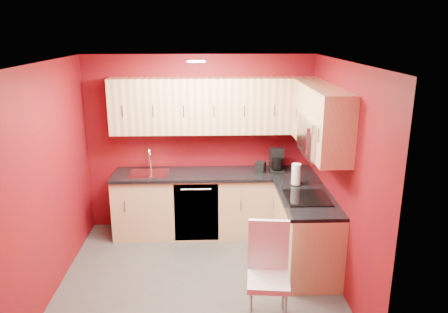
{
  "coord_description": "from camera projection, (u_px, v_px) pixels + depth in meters",
  "views": [
    {
      "loc": [
        0.13,
        -4.55,
        2.82
      ],
      "look_at": [
        0.31,
        0.55,
        1.33
      ],
      "focal_mm": 35.0,
      "sensor_mm": 36.0,
      "label": 1
    }
  ],
  "objects": [
    {
      "name": "paper_towel",
      "position": [
        296.0,
        174.0,
        5.54
      ],
      "size": [
        0.2,
        0.2,
        0.28
      ],
      "primitive_type": null,
      "rotation": [
        0.0,
        0.0,
        -0.31
      ],
      "color": "silver",
      "rests_on": "countertop_right"
    },
    {
      "name": "countertop_right",
      "position": [
        307.0,
        199.0,
        5.17
      ],
      "size": [
        0.63,
        1.27,
        0.04
      ],
      "primitive_type": "cube",
      "color": "black",
      "rests_on": "base_cabinets_right"
    },
    {
      "name": "wall_right",
      "position": [
        341.0,
        176.0,
        4.86
      ],
      "size": [
        0.0,
        3.0,
        3.0
      ],
      "primitive_type": "plane",
      "rotation": [
        1.57,
        0.0,
        -1.57
      ],
      "color": "maroon",
      "rests_on": "floor"
    },
    {
      "name": "floor",
      "position": [
        199.0,
        278.0,
        5.16
      ],
      "size": [
        3.2,
        3.2,
        0.0
      ],
      "primitive_type": "plane",
      "color": "#464441",
      "rests_on": "ground"
    },
    {
      "name": "wall_back",
      "position": [
        200.0,
        143.0,
        6.24
      ],
      "size": [
        3.2,
        0.0,
        3.2
      ],
      "primitive_type": "plane",
      "rotation": [
        1.57,
        0.0,
        0.0
      ],
      "color": "maroon",
      "rests_on": "floor"
    },
    {
      "name": "countertop_back",
      "position": [
        214.0,
        174.0,
        6.05
      ],
      "size": [
        2.8,
        0.63,
        0.04
      ],
      "primitive_type": "cube",
      "color": "black",
      "rests_on": "base_cabinets_back"
    },
    {
      "name": "ceiling",
      "position": [
        195.0,
        62.0,
        4.45
      ],
      "size": [
        3.2,
        3.2,
        0.0
      ],
      "primitive_type": "plane",
      "rotation": [
        3.14,
        0.0,
        0.0
      ],
      "color": "white",
      "rests_on": "wall_back"
    },
    {
      "name": "microwave",
      "position": [
        321.0,
        136.0,
        4.93
      ],
      "size": [
        0.42,
        0.76,
        0.42
      ],
      "color": "silver",
      "rests_on": "upper_cabinets_right"
    },
    {
      "name": "sink",
      "position": [
        149.0,
        171.0,
        6.02
      ],
      "size": [
        0.52,
        0.42,
        0.35
      ],
      "color": "silver",
      "rests_on": "countertop_back"
    },
    {
      "name": "napkin_holder",
      "position": [
        260.0,
        167.0,
        6.06
      ],
      "size": [
        0.17,
        0.17,
        0.14
      ],
      "primitive_type": null,
      "rotation": [
        0.0,
        0.0,
        -0.4
      ],
      "color": "black",
      "rests_on": "countertop_back"
    },
    {
      "name": "coffee_maker",
      "position": [
        277.0,
        161.0,
        6.04
      ],
      "size": [
        0.2,
        0.26,
        0.32
      ],
      "primitive_type": null,
      "rotation": [
        0.0,
        0.0,
        0.02
      ],
      "color": "black",
      "rests_on": "countertop_back"
    },
    {
      "name": "upper_cabinets_right",
      "position": [
        319.0,
        112.0,
        5.1
      ],
      "size": [
        0.35,
        1.55,
        0.75
      ],
      "color": "#E5B981",
      "rests_on": "wall_right"
    },
    {
      "name": "downlight",
      "position": [
        196.0,
        61.0,
        4.75
      ],
      "size": [
        0.2,
        0.2,
        0.01
      ],
      "primitive_type": "cylinder",
      "color": "white",
      "rests_on": "ceiling"
    },
    {
      "name": "base_cabinets_right",
      "position": [
        306.0,
        233.0,
        5.32
      ],
      "size": [
        0.6,
        1.3,
        0.87
      ],
      "primitive_type": "cube",
      "color": "tan",
      "rests_on": "floor"
    },
    {
      "name": "wall_front",
      "position": [
        193.0,
        241.0,
        3.37
      ],
      "size": [
        3.2,
        0.0,
        3.2
      ],
      "primitive_type": "plane",
      "rotation": [
        -1.57,
        0.0,
        0.0
      ],
      "color": "maroon",
      "rests_on": "floor"
    },
    {
      "name": "base_cabinets_back",
      "position": [
        215.0,
        204.0,
        6.19
      ],
      "size": [
        2.8,
        0.6,
        0.87
      ],
      "primitive_type": "cube",
      "color": "tan",
      "rests_on": "floor"
    },
    {
      "name": "upper_cabinets_back",
      "position": [
        214.0,
        106.0,
        5.92
      ],
      "size": [
        2.8,
        0.35,
        0.75
      ],
      "primitive_type": "cube",
      "color": "#E5B981",
      "rests_on": "wall_back"
    },
    {
      "name": "cooktop",
      "position": [
        307.0,
        198.0,
        5.13
      ],
      "size": [
        0.5,
        0.55,
        0.01
      ],
      "primitive_type": "cube",
      "color": "black",
      "rests_on": "countertop_right"
    },
    {
      "name": "dishwasher_front",
      "position": [
        196.0,
        213.0,
        5.91
      ],
      "size": [
        0.6,
        0.02,
        0.82
      ],
      "primitive_type": "cube",
      "color": "black",
      "rests_on": "base_cabinets_back"
    },
    {
      "name": "dining_chair",
      "position": [
        268.0,
        275.0,
        4.27
      ],
      "size": [
        0.45,
        0.47,
        1.01
      ],
      "primitive_type": null,
      "rotation": [
        0.0,
        0.0,
        -0.1
      ],
      "color": "silver",
      "rests_on": "floor"
    },
    {
      "name": "wall_left",
      "position": [
        51.0,
        179.0,
        4.75
      ],
      "size": [
        0.0,
        3.0,
        3.0
      ],
      "primitive_type": "plane",
      "rotation": [
        1.57,
        0.0,
        1.57
      ],
      "color": "maroon",
      "rests_on": "floor"
    }
  ]
}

